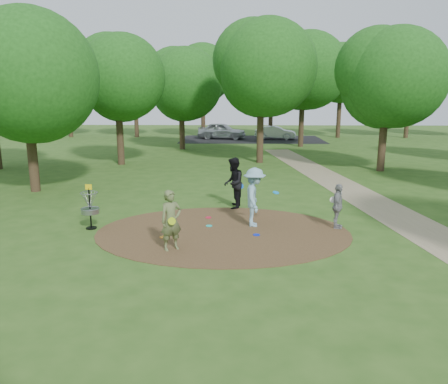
{
  "coord_description": "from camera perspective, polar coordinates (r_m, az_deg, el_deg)",
  "views": [
    {
      "loc": [
        0.4,
        -13.79,
        4.5
      ],
      "look_at": [
        0.0,
        1.2,
        1.1
      ],
      "focal_mm": 35.0,
      "sensor_mm": 36.0,
      "label": 1
    }
  ],
  "objects": [
    {
      "name": "disc_ground_blue",
      "position": [
        14.21,
        4.27,
        -5.6
      ],
      "size": [
        0.22,
        0.22,
        0.02
      ],
      "primitive_type": "cylinder",
      "color": "#0C22D0",
      "rests_on": "dirt_clearing"
    },
    {
      "name": "car_left",
      "position": [
        44.3,
        -0.28,
        8.0
      ],
      "size": [
        5.03,
        2.66,
        1.63
      ],
      "primitive_type": "imported",
      "rotation": [
        0.0,
        0.0,
        1.41
      ],
      "color": "#B5BABD",
      "rests_on": "ground"
    },
    {
      "name": "ground",
      "position": [
        14.51,
        -0.13,
        -5.29
      ],
      "size": [
        100.0,
        100.0,
        0.0
      ],
      "primitive_type": "plane",
      "color": "#2D5119",
      "rests_on": "ground"
    },
    {
      "name": "footpath",
      "position": [
        17.51,
        21.89,
        -3.04
      ],
      "size": [
        7.55,
        39.89,
        0.01
      ],
      "primitive_type": "cube",
      "rotation": [
        0.0,
        0.0,
        0.14
      ],
      "color": "#8C7A5B",
      "rests_on": "ground"
    },
    {
      "name": "player_waiting_with_disc",
      "position": [
        15.22,
        14.63,
        -1.83
      ],
      "size": [
        0.65,
        0.98,
        1.54
      ],
      "color": "gray",
      "rests_on": "ground"
    },
    {
      "name": "player_observer_with_disc",
      "position": [
        12.76,
        -6.91,
        -3.72
      ],
      "size": [
        0.78,
        0.72,
        1.8
      ],
      "color": "#5D693C",
      "rests_on": "ground"
    },
    {
      "name": "disc_ground_orange",
      "position": [
        14.1,
        -7.95,
        -5.84
      ],
      "size": [
        0.22,
        0.22,
        0.02
      ],
      "primitive_type": "cylinder",
      "color": "orange",
      "rests_on": "dirt_clearing"
    },
    {
      "name": "dirt_clearing",
      "position": [
        14.51,
        -0.13,
        -5.25
      ],
      "size": [
        8.4,
        8.4,
        0.02
      ],
      "primitive_type": "cylinder",
      "color": "#47301C",
      "rests_on": "ground"
    },
    {
      "name": "tree_ring",
      "position": [
        23.51,
        4.01,
        14.6
      ],
      "size": [
        37.27,
        45.67,
        9.36
      ],
      "color": "#332316",
      "rests_on": "ground"
    },
    {
      "name": "car_right",
      "position": [
        44.16,
        6.73,
        7.7
      ],
      "size": [
        4.18,
        1.92,
        1.33
      ],
      "primitive_type": "imported",
      "rotation": [
        0.0,
        0.0,
        1.44
      ],
      "color": "#A9ADB1",
      "rests_on": "ground"
    },
    {
      "name": "disc_ground_red",
      "position": [
        16.11,
        -2.06,
        -3.34
      ],
      "size": [
        0.22,
        0.22,
        0.02
      ],
      "primitive_type": "cylinder",
      "color": "red",
      "rests_on": "dirt_clearing"
    },
    {
      "name": "disc_golf_basket",
      "position": [
        15.35,
        -17.14,
        -1.46
      ],
      "size": [
        0.63,
        0.63,
        1.54
      ],
      "color": "black",
      "rests_on": "ground"
    },
    {
      "name": "player_throwing_with_disc",
      "position": [
        14.97,
        3.99,
        -0.69
      ],
      "size": [
        1.28,
        1.33,
        2.04
      ],
      "color": "#81AFC1",
      "rests_on": "ground"
    },
    {
      "name": "disc_ground_cyan",
      "position": [
        15.12,
        -1.97,
        -4.43
      ],
      "size": [
        0.22,
        0.22,
        0.02
      ],
      "primitive_type": "cylinder",
      "color": "#18C3B3",
      "rests_on": "dirt_clearing"
    },
    {
      "name": "parking_lot",
      "position": [
        44.05,
        3.64,
        6.89
      ],
      "size": [
        14.0,
        8.0,
        0.01
      ],
      "primitive_type": "cube",
      "color": "black",
      "rests_on": "ground"
    },
    {
      "name": "player_walking_with_disc",
      "position": [
        17.32,
        1.22,
        1.17
      ],
      "size": [
        0.86,
        1.06,
        2.04
      ],
      "color": "black",
      "rests_on": "ground"
    }
  ]
}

